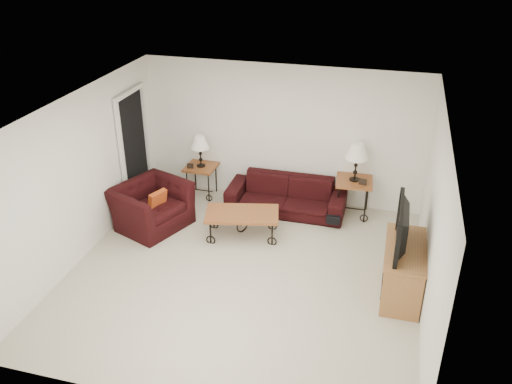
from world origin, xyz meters
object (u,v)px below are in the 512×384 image
(sofa, at_px, (286,196))
(television, at_px, (408,228))
(armchair, at_px, (151,206))
(side_table_right, at_px, (353,197))
(tv_stand, at_px, (403,270))
(lamp_left, at_px, (200,151))
(coffee_table, at_px, (242,224))
(side_table_left, at_px, (202,181))
(backpack, at_px, (334,214))
(lamp_right, at_px, (356,162))

(sofa, height_order, television, television)
(armchair, bearing_deg, side_table_right, -46.21)
(tv_stand, bearing_deg, sofa, 137.45)
(sofa, relative_size, lamp_left, 3.46)
(coffee_table, height_order, armchair, armchair)
(side_table_left, distance_m, backpack, 2.59)
(coffee_table, xyz_separation_m, television, (2.52, -0.84, 0.82))
(sofa, distance_m, backpack, 0.95)
(armchair, relative_size, television, 1.05)
(lamp_left, distance_m, lamp_right, 2.79)
(sofa, relative_size, armchair, 1.80)
(lamp_left, height_order, television, television)
(television, bearing_deg, side_table_left, -119.24)
(armchair, bearing_deg, sofa, -39.98)
(television, bearing_deg, backpack, -144.23)
(lamp_left, height_order, coffee_table, lamp_left)
(sofa, height_order, tv_stand, tv_stand)
(lamp_left, xyz_separation_m, armchair, (-0.43, -1.27, -0.52))
(coffee_table, bearing_deg, lamp_right, 36.08)
(lamp_left, xyz_separation_m, television, (3.66, -2.05, 0.15))
(sofa, distance_m, television, 2.85)
(coffee_table, distance_m, television, 2.78)
(side_table_left, xyz_separation_m, side_table_right, (2.79, 0.00, 0.03))
(armchair, height_order, backpack, armchair)
(sofa, height_order, lamp_right, lamp_right)
(coffee_table, bearing_deg, sofa, 63.62)
(lamp_right, height_order, television, television)
(lamp_left, bearing_deg, side_table_left, 0.00)
(side_table_right, bearing_deg, backpack, -116.78)
(sofa, height_order, backpack, sofa)
(lamp_left, distance_m, television, 4.20)
(side_table_left, distance_m, lamp_right, 2.88)
(lamp_left, height_order, armchair, lamp_left)
(sofa, xyz_separation_m, side_table_left, (-1.64, 0.18, -0.00))
(sofa, bearing_deg, television, -42.83)
(side_table_right, height_order, coffee_table, side_table_right)
(tv_stand, bearing_deg, side_table_right, 113.49)
(armchair, xyz_separation_m, backpack, (2.97, 0.78, -0.14))
(sofa, xyz_separation_m, coffee_table, (-0.51, -1.02, -0.08))
(sofa, distance_m, side_table_right, 1.16)
(sofa, distance_m, side_table_left, 1.65)
(lamp_left, distance_m, coffee_table, 1.79)
(side_table_right, height_order, armchair, armchair)
(sofa, bearing_deg, backpack, -19.32)
(side_table_left, height_order, lamp_left, lamp_left)
(lamp_left, relative_size, television, 0.55)
(side_table_right, height_order, lamp_left, lamp_left)
(side_table_left, xyz_separation_m, tv_stand, (3.68, -2.05, 0.07))
(tv_stand, bearing_deg, lamp_left, 150.90)
(lamp_right, height_order, coffee_table, lamp_right)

